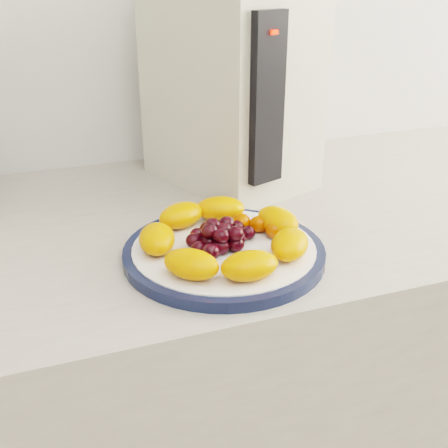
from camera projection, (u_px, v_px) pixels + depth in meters
name	position (u px, v px, depth m)	size (l,w,h in m)	color
counter	(192.00, 432.00, 1.07)	(3.50, 0.60, 0.90)	#AFA596
cabinet_face	(193.00, 444.00, 1.08)	(3.48, 0.58, 0.84)	#9F745D
plate_rim	(224.00, 253.00, 0.75)	(0.27, 0.27, 0.01)	#101936
plate_face	(224.00, 252.00, 0.75)	(0.24, 0.24, 0.02)	white
appliance_body	(230.00, 85.00, 0.96)	(0.19, 0.27, 0.34)	beige
appliance_panel	(266.00, 101.00, 0.83)	(0.06, 0.02, 0.25)	black
appliance_led	(274.00, 32.00, 0.78)	(0.01, 0.01, 0.01)	#FF0C05
fruit_plate	(226.00, 234.00, 0.74)	(0.23, 0.23, 0.04)	#FF7101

